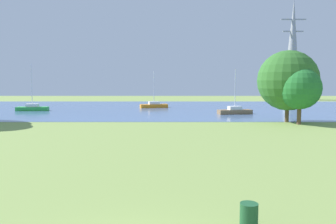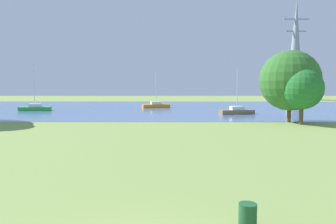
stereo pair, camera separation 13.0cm
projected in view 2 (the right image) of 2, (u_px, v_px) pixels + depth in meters
name	position (u px, v px, depth m)	size (l,w,h in m)	color
ground_plane	(158.00, 133.00, 29.94)	(160.00, 160.00, 0.00)	#7F994C
litter_bin	(248.00, 216.00, 10.31)	(0.56, 0.56, 0.80)	#1E512D
water_surface	(164.00, 108.00, 57.82)	(140.00, 40.00, 0.02)	#4E6EA2
sailboat_green	(35.00, 108.00, 52.88)	(4.88, 1.79, 7.37)	green
sailboat_orange	(156.00, 105.00, 58.98)	(5.02, 2.69, 6.41)	orange
sailboat_brown	(237.00, 111.00, 47.25)	(5.00, 2.43, 6.28)	brown
tree_east_near	(290.00, 81.00, 37.41)	(6.74, 6.74, 8.06)	brown
tree_west_near	(302.00, 88.00, 35.41)	(4.45, 4.45, 6.08)	brown
electricity_pylon	(295.00, 50.00, 85.67)	(6.40, 4.40, 25.53)	gray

